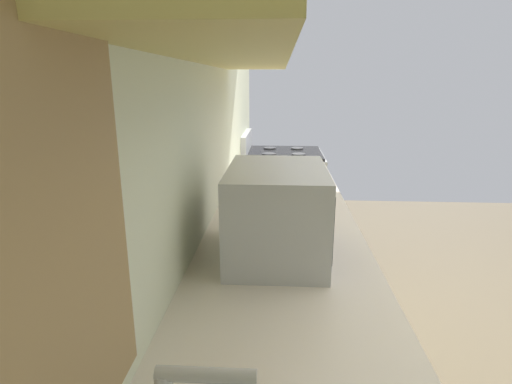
% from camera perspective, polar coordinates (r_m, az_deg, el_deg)
% --- Properties ---
extents(ground_plane, '(6.65, 6.65, 0.00)m').
position_cam_1_polar(ground_plane, '(2.65, 31.16, -22.21)').
color(ground_plane, brown).
extents(wall_back, '(4.27, 0.12, 2.65)m').
position_cam_1_polar(wall_back, '(1.87, -7.82, 9.14)').
color(wall_back, beige).
rests_on(wall_back, ground_plane).
extents(counter_run, '(3.30, 0.66, 0.92)m').
position_cam_1_polar(counter_run, '(1.76, 3.37, -21.64)').
color(counter_run, tan).
rests_on(counter_run, ground_plane).
extents(window_back_wall, '(0.50, 0.02, 0.62)m').
position_cam_1_polar(window_back_wall, '(0.56, -28.53, -10.04)').
color(window_back_wall, '#997A4C').
extents(oven_range, '(0.68, 0.68, 1.10)m').
position_cam_1_polar(oven_range, '(3.55, 3.78, -1.72)').
color(oven_range, '#B7BABF').
rests_on(oven_range, ground_plane).
extents(microwave, '(0.47, 0.34, 0.32)m').
position_cam_1_polar(microwave, '(1.41, 3.03, -2.87)').
color(microwave, '#B7BABF').
rests_on(microwave, counter_run).
extents(bowl, '(0.13, 0.13, 0.05)m').
position_cam_1_polar(bowl, '(2.35, 4.71, 1.32)').
color(bowl, gold).
rests_on(bowl, counter_run).
extents(kettle, '(0.17, 0.12, 0.17)m').
position_cam_1_polar(kettle, '(2.00, 4.94, 0.11)').
color(kettle, red).
rests_on(kettle, counter_run).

